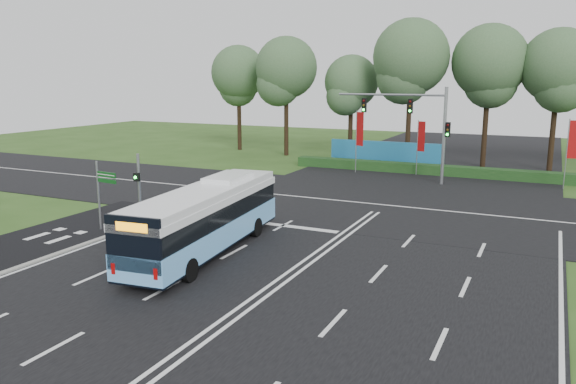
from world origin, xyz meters
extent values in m
plane|color=#2C4C19|center=(0.00, 0.00, 0.00)|extent=(120.00, 120.00, 0.00)
cube|color=black|center=(0.00, 0.00, 0.02)|extent=(20.00, 120.00, 0.04)
cube|color=black|center=(0.00, 12.00, 0.03)|extent=(120.00, 14.00, 0.05)
cube|color=black|center=(-12.50, -3.00, 0.03)|extent=(5.00, 18.00, 0.06)
cube|color=gray|center=(-10.10, -3.00, 0.06)|extent=(0.25, 18.00, 0.12)
cube|color=#6AB4F6|center=(-4.35, -0.52, 0.98)|extent=(3.42, 11.14, 1.00)
cube|color=black|center=(-4.35, -0.52, 0.52)|extent=(3.39, 11.08, 0.27)
cube|color=black|center=(-4.35, -0.52, 1.89)|extent=(3.31, 10.96, 0.87)
cube|color=white|center=(-4.35, -0.52, 2.44)|extent=(3.42, 11.14, 0.32)
cube|color=white|center=(-4.35, -0.52, 2.76)|extent=(3.33, 10.70, 0.32)
cube|color=white|center=(-4.59, 1.75, 3.03)|extent=(1.74, 2.88, 0.23)
cube|color=black|center=(-3.78, -5.91, 1.94)|extent=(2.21, 0.35, 2.01)
cube|color=orange|center=(-3.78, -5.95, 2.58)|extent=(1.28, 0.19, 0.32)
cylinder|color=black|center=(-5.73, 2.45, 0.47)|extent=(0.35, 0.97, 0.95)
cylinder|color=black|center=(-3.62, 2.67, 0.47)|extent=(0.35, 0.97, 0.95)
cylinder|color=black|center=(-5.04, -4.09, 0.47)|extent=(0.35, 0.97, 0.95)
cylinder|color=black|center=(-2.93, -3.86, 0.47)|extent=(0.35, 0.97, 0.95)
cylinder|color=gray|center=(-10.20, 2.08, 1.89)|extent=(0.15, 0.15, 3.78)
cube|color=black|center=(-10.20, 1.90, 2.59)|extent=(0.35, 0.29, 0.43)
sphere|color=#19F233|center=(-10.20, 1.80, 2.59)|extent=(0.15, 0.15, 0.15)
cylinder|color=gray|center=(-11.36, 0.36, 1.78)|extent=(0.11, 0.11, 3.55)
cube|color=#0C4313|center=(-10.70, 0.27, 2.93)|extent=(1.33, 0.23, 0.27)
cube|color=#0C4313|center=(-10.70, 0.27, 2.62)|extent=(1.33, 0.23, 0.20)
cube|color=white|center=(-10.70, 0.24, 2.93)|extent=(1.24, 0.17, 0.04)
cylinder|color=gray|center=(-5.33, 22.81, 2.52)|extent=(0.08, 0.08, 5.05)
cube|color=#970D0D|center=(-4.99, 22.67, 3.59)|extent=(0.64, 0.29, 2.69)
cylinder|color=gray|center=(-0.55, 23.64, 2.19)|extent=(0.07, 0.07, 4.39)
cube|color=#970D0D|center=(-0.25, 23.55, 3.12)|extent=(0.57, 0.20, 2.34)
cylinder|color=gray|center=(10.00, 22.37, 2.45)|extent=(0.08, 0.08, 4.89)
cube|color=#970D0D|center=(10.35, 22.44, 3.48)|extent=(0.65, 0.17, 2.61)
cylinder|color=gray|center=(2.00, 20.50, 3.50)|extent=(0.24, 0.24, 7.00)
cylinder|color=gray|center=(-2.00, 20.50, 6.40)|extent=(8.00, 0.16, 0.16)
cube|color=black|center=(-0.50, 20.50, 5.60)|extent=(0.32, 0.28, 1.05)
cube|color=black|center=(-4.00, 20.50, 5.60)|extent=(0.32, 0.28, 1.05)
cube|color=black|center=(2.25, 20.50, 4.00)|extent=(0.32, 0.28, 1.05)
cube|color=#133514|center=(0.00, 24.50, 0.40)|extent=(22.00, 1.20, 0.80)
cube|color=#1B6897|center=(-4.00, 27.00, 1.10)|extent=(10.00, 0.30, 2.20)
cylinder|color=black|center=(-21.50, 31.83, 3.88)|extent=(0.44, 0.44, 7.76)
sphere|color=#3B5D36|center=(-21.50, 31.83, 8.16)|extent=(5.72, 5.72, 5.72)
cylinder|color=black|center=(-14.99, 29.90, 4.09)|extent=(0.44, 0.44, 8.17)
sphere|color=#3B5D36|center=(-14.99, 29.90, 8.60)|extent=(6.02, 6.02, 6.02)
cylinder|color=black|center=(-8.63, 30.90, 3.45)|extent=(0.44, 0.44, 6.89)
sphere|color=#3B5D36|center=(-8.63, 30.90, 7.26)|extent=(5.08, 5.08, 5.08)
cylinder|color=black|center=(-2.63, 29.14, 4.47)|extent=(0.44, 0.44, 8.94)
sphere|color=#3B5D36|center=(-2.63, 29.14, 9.41)|extent=(6.59, 6.59, 6.59)
cylinder|color=black|center=(3.72, 30.29, 4.26)|extent=(0.44, 0.44, 8.52)
sphere|color=#3B5D36|center=(3.72, 30.29, 8.96)|extent=(6.28, 6.28, 6.28)
cylinder|color=black|center=(9.00, 30.53, 4.08)|extent=(0.44, 0.44, 8.16)
sphere|color=#3B5D36|center=(9.00, 30.53, 8.59)|extent=(6.01, 6.01, 6.01)
camera|label=1|loc=(9.06, -20.51, 7.61)|focal=35.00mm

